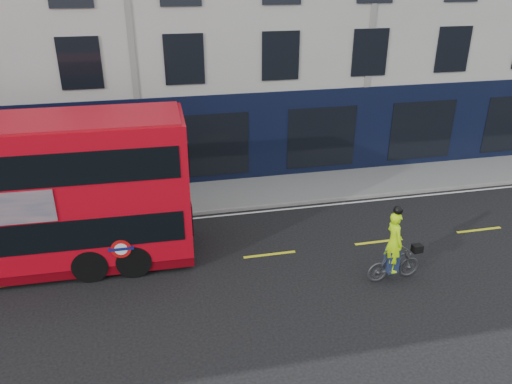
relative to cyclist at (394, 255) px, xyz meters
name	(u,v)px	position (x,y,z in m)	size (l,w,h in m)	color
ground	(151,296)	(-7.37, 0.72, -0.88)	(120.00, 120.00, 0.00)	black
pavement	(146,202)	(-7.37, 7.22, -0.82)	(60.00, 3.00, 0.12)	slate
kerb	(147,218)	(-7.37, 5.72, -0.81)	(60.00, 0.12, 0.13)	gray
road_edge_line	(148,223)	(-7.37, 5.42, -0.88)	(58.00, 0.10, 0.01)	silver
lane_dashes	(150,269)	(-7.37, 2.22, -0.88)	(58.00, 0.12, 0.01)	yellow
cyclist	(394,255)	(0.00, 0.00, 0.00)	(1.80, 0.74, 2.56)	#434548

